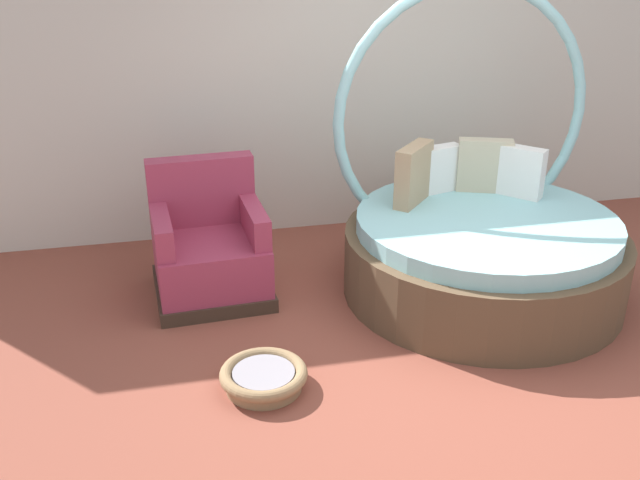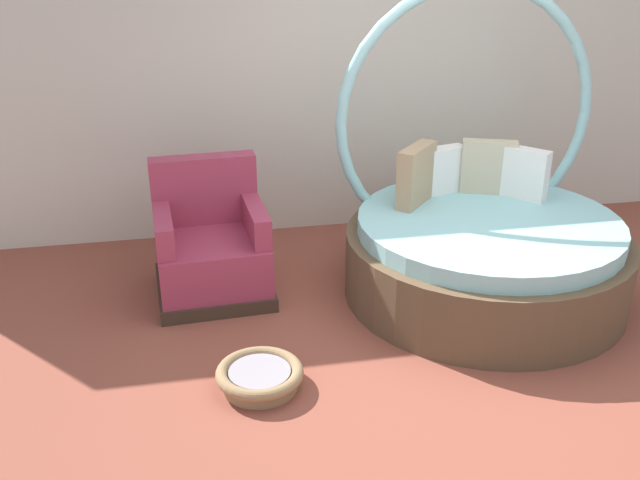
# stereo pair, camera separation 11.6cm
# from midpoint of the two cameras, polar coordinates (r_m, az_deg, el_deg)

# --- Properties ---
(ground_plane) EXTENTS (8.00, 8.00, 0.02)m
(ground_plane) POSITION_cam_midpoint_polar(r_m,az_deg,el_deg) (4.56, 10.70, -9.22)
(ground_plane) COLOR brown
(back_wall) EXTENTS (8.00, 0.12, 2.77)m
(back_wall) POSITION_cam_midpoint_polar(r_m,az_deg,el_deg) (6.07, 3.95, 13.80)
(back_wall) COLOR beige
(back_wall) RESTS_ON ground_plane
(round_daybed) EXTENTS (1.98, 1.98, 2.14)m
(round_daybed) POSITION_cam_midpoint_polar(r_m,az_deg,el_deg) (5.21, 13.52, 0.11)
(round_daybed) COLOR brown
(round_daybed) RESTS_ON ground_plane
(red_armchair) EXTENTS (0.84, 0.84, 0.94)m
(red_armchair) POSITION_cam_midpoint_polar(r_m,az_deg,el_deg) (5.14, -8.10, -0.69)
(red_armchair) COLOR #38281E
(red_armchair) RESTS_ON ground_plane
(pet_basket) EXTENTS (0.51, 0.51, 0.13)m
(pet_basket) POSITION_cam_midpoint_polar(r_m,az_deg,el_deg) (4.18, -4.04, -10.85)
(pet_basket) COLOR #8E704C
(pet_basket) RESTS_ON ground_plane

